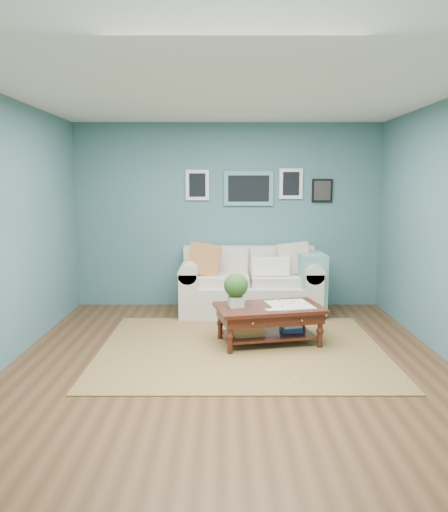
{
  "coord_description": "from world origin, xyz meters",
  "views": [
    {
      "loc": [
        -0.06,
        -4.89,
        1.83
      ],
      "look_at": [
        -0.06,
        1.0,
        0.97
      ],
      "focal_mm": 35.0,
      "sensor_mm": 36.0,
      "label": 1
    }
  ],
  "objects": [
    {
      "name": "area_rug",
      "position": [
        0.13,
        0.44,
        0.01
      ],
      "size": [
        3.11,
        2.49,
        0.01
      ],
      "primitive_type": "cube",
      "color": "brown",
      "rests_on": "ground"
    },
    {
      "name": "loveseat",
      "position": [
        0.39,
        2.03,
        0.42
      ],
      "size": [
        1.99,
        0.9,
        1.02
      ],
      "color": "beige",
      "rests_on": "ground"
    },
    {
      "name": "room_shell",
      "position": [
        0.01,
        0.06,
        1.36
      ],
      "size": [
        5.0,
        5.02,
        2.7
      ],
      "color": "brown",
      "rests_on": "ground"
    },
    {
      "name": "coffee_table",
      "position": [
        0.39,
        0.63,
        0.37
      ],
      "size": [
        1.3,
        0.92,
        0.83
      ],
      "rotation": [
        0.0,
        0.0,
        0.2
      ],
      "color": "#360D0D",
      "rests_on": "ground"
    }
  ]
}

